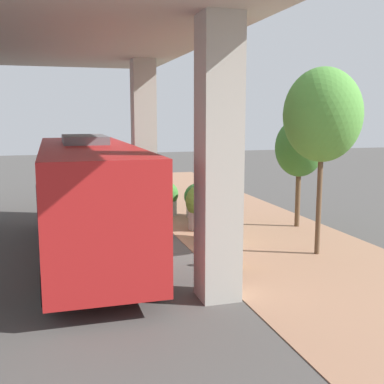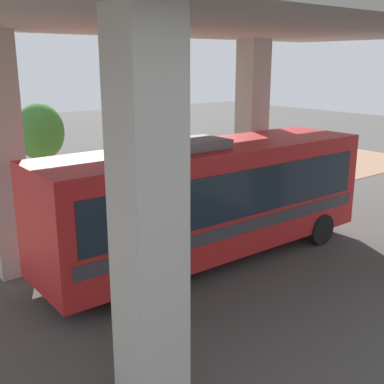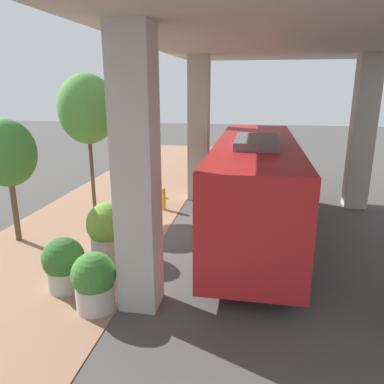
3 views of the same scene
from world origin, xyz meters
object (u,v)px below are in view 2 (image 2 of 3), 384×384
bus (210,195)px  street_tree_near (135,98)px  street_tree_far (40,132)px  fire_hydrant (189,201)px  planter_back (120,202)px  planter_front (68,211)px

bus → street_tree_near: size_ratio=1.80×
bus → street_tree_far: size_ratio=2.46×
bus → fire_hydrant: 4.65m
bus → planter_back: 4.41m
bus → planter_back: size_ratio=5.79×
bus → street_tree_near: street_tree_near is taller
bus → planter_front: bus is taller
planter_front → street_tree_far: street_tree_far is taller
bus → street_tree_far: bearing=-166.9°
fire_hydrant → planter_front: 4.69m
fire_hydrant → street_tree_far: size_ratio=0.24×
planter_back → street_tree_far: bearing=-161.3°
fire_hydrant → street_tree_near: (-2.92, -0.49, 3.76)m
bus → planter_back: (-4.23, -0.59, -1.09)m
fire_hydrant → planter_back: 2.81m
bus → planter_front: bearing=-150.6°
fire_hydrant → planter_front: (-0.55, -4.65, 0.38)m
planter_front → planter_back: 1.89m
street_tree_near → street_tree_far: street_tree_near is taller
bus → planter_front: (-4.40, -2.48, -1.09)m
planter_back → street_tree_near: 4.79m
bus → street_tree_near: 7.33m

